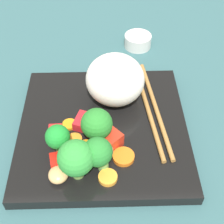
{
  "coord_description": "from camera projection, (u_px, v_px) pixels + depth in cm",
  "views": [
    {
      "loc": [
        32.94,
        0.71,
        39.22
      ],
      "look_at": [
        -0.78,
        1.39,
        3.76
      ],
      "focal_mm": 52.21,
      "sensor_mm": 36.0,
      "label": 1
    }
  ],
  "objects": [
    {
      "name": "sauce_cup",
      "position": [
        138.0,
        41.0,
        0.66
      ],
      "size": [
        5.41,
        5.41,
        2.54
      ],
      "primitive_type": "cylinder",
      "color": "silver",
      "rests_on": "ground_plane"
    },
    {
      "name": "broccoli_floret_2",
      "position": [
        76.0,
        158.0,
        0.41
      ],
      "size": [
        4.83,
        4.83,
        6.17
      ],
      "color": "#76AF4D",
      "rests_on": "square_plate"
    },
    {
      "name": "pepper_chunk_1",
      "position": [
        111.0,
        140.0,
        0.46
      ],
      "size": [
        3.74,
        3.75,
        2.34
      ],
      "primitive_type": "cube",
      "rotation": [
        0.0,
        0.0,
        3.89
      ],
      "color": "red",
      "rests_on": "square_plate"
    },
    {
      "name": "broccoli_floret_3",
      "position": [
        58.0,
        138.0,
        0.44
      ],
      "size": [
        3.39,
        3.39,
        5.3
      ],
      "color": "#679F45",
      "rests_on": "square_plate"
    },
    {
      "name": "chicken_piece_1",
      "position": [
        59.0,
        174.0,
        0.43
      ],
      "size": [
        3.52,
        3.36,
        1.64
      ],
      "primitive_type": "ellipsoid",
      "rotation": [
        0.0,
        0.0,
        2.87
      ],
      "color": "tan",
      "rests_on": "square_plate"
    },
    {
      "name": "carrot_slice_1",
      "position": [
        123.0,
        157.0,
        0.45
      ],
      "size": [
        3.34,
        3.34,
        0.66
      ],
      "primitive_type": "cylinder",
      "rotation": [
        0.0,
        0.0,
        1.48
      ],
      "color": "orange",
      "rests_on": "square_plate"
    },
    {
      "name": "carrot_slice_2",
      "position": [
        86.0,
        147.0,
        0.46
      ],
      "size": [
        3.37,
        3.37,
        0.64
      ],
      "primitive_type": "cylinder",
      "rotation": [
        0.0,
        0.0,
        0.89
      ],
      "color": "orange",
      "rests_on": "square_plate"
    },
    {
      "name": "carrot_slice_4",
      "position": [
        75.0,
        140.0,
        0.47
      ],
      "size": [
        2.7,
        2.7,
        0.63
      ],
      "primitive_type": "cylinder",
      "rotation": [
        0.0,
        0.0,
        6.0
      ],
      "color": "orange",
      "rests_on": "square_plate"
    },
    {
      "name": "broccoli_floret_1",
      "position": [
        98.0,
        153.0,
        0.42
      ],
      "size": [
        3.98,
        3.98,
        5.49
      ],
      "color": "#6DA655",
      "rests_on": "square_plate"
    },
    {
      "name": "carrot_slice_5",
      "position": [
        108.0,
        177.0,
        0.43
      ],
      "size": [
        3.56,
        3.56,
        0.64
      ],
      "primitive_type": "cylinder",
      "rotation": [
        0.0,
        0.0,
        0.61
      ],
      "color": "orange",
      "rests_on": "square_plate"
    },
    {
      "name": "square_plate",
      "position": [
        103.0,
        129.0,
        0.5
      ],
      "size": [
        25.73,
        25.73,
        1.76
      ],
      "primitive_type": "cube",
      "rotation": [
        0.0,
        0.0,
        0.01
      ],
      "color": "black",
      "rests_on": "ground_plane"
    },
    {
      "name": "pepper_chunk_4",
      "position": [
        55.0,
        134.0,
        0.48
      ],
      "size": [
        2.8,
        2.04,
        1.45
      ],
      "primitive_type": "cube",
      "rotation": [
        0.0,
        0.0,
        0.04
      ],
      "color": "red",
      "rests_on": "square_plate"
    },
    {
      "name": "carrot_slice_0",
      "position": [
        69.0,
        127.0,
        0.49
      ],
      "size": [
        2.84,
        2.84,
        0.45
      ],
      "primitive_type": "cylinder",
      "rotation": [
        0.0,
        0.0,
        5.83
      ],
      "color": "orange",
      "rests_on": "square_plate"
    },
    {
      "name": "chopstick_pair",
      "position": [
        151.0,
        107.0,
        0.52
      ],
      "size": [
        21.3,
        4.56,
        0.7
      ],
      "rotation": [
        0.0,
        0.0,
        3.26
      ],
      "color": "#A47338",
      "rests_on": "square_plate"
    },
    {
      "name": "pepper_chunk_3",
      "position": [
        85.0,
        123.0,
        0.49
      ],
      "size": [
        3.91,
        3.66,
        1.45
      ],
      "primitive_type": "cube",
      "rotation": [
        0.0,
        0.0,
        2.81
      ],
      "color": "red",
      "rests_on": "square_plate"
    },
    {
      "name": "pepper_chunk_2",
      "position": [
        79.0,
        157.0,
        0.45
      ],
      "size": [
        3.79,
        3.74,
        1.34
      ],
      "primitive_type": "cube",
      "rotation": [
        0.0,
        0.0,
        3.7
      ],
      "color": "red",
      "rests_on": "square_plate"
    },
    {
      "name": "pepper_chunk_0",
      "position": [
        60.0,
        161.0,
        0.44
      ],
      "size": [
        2.64,
        2.85,
        1.65
      ],
      "primitive_type": "cube",
      "rotation": [
        0.0,
        0.0,
        1.79
      ],
      "color": "red",
      "rests_on": "square_plate"
    },
    {
      "name": "rice_mound",
      "position": [
        115.0,
        79.0,
        0.51
      ],
      "size": [
        12.08,
        12.01,
        7.9
      ],
      "primitive_type": "ellipsoid",
      "rotation": [
        0.0,
        0.0,
        0.37
      ],
      "color": "white",
      "rests_on": "square_plate"
    },
    {
      "name": "chicken_piece_3",
      "position": [
        100.0,
        149.0,
        0.45
      ],
      "size": [
        4.31,
        3.98,
        2.39
      ],
      "primitive_type": "ellipsoid",
      "rotation": [
        0.0,
        0.0,
        0.44
      ],
      "color": "tan",
      "rests_on": "square_plate"
    },
    {
      "name": "carrot_slice_3",
      "position": [
        105.0,
        131.0,
        0.49
      ],
      "size": [
        3.52,
        3.52,
        0.65
      ],
      "primitive_type": "cylinder",
      "rotation": [
        0.0,
        0.0,
        0.15
      ],
      "color": "orange",
      "rests_on": "square_plate"
    },
    {
      "name": "broccoli_floret_0",
      "position": [
        97.0,
        125.0,
        0.45
      ],
      "size": [
        4.46,
        4.46,
        6.22
      ],
      "color": "#6FAB4A",
      "rests_on": "square_plate"
    },
    {
      "name": "ground_plane",
      "position": [
        103.0,
        136.0,
        0.52
      ],
      "size": [
        110.0,
        110.0,
        2.0
      ],
      "primitive_type": "cube",
      "color": "#31595C"
    }
  ]
}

